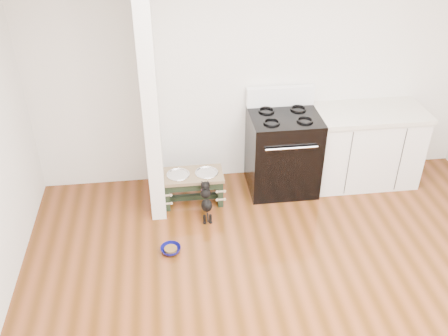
% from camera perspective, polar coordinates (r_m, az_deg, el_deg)
% --- Properties ---
extents(room_shell, '(5.00, 5.00, 5.00)m').
position_cam_1_polar(room_shell, '(3.26, 12.19, -0.37)').
color(room_shell, silver).
rests_on(room_shell, ground).
extents(partition_wall, '(0.15, 0.80, 2.70)m').
position_cam_1_polar(partition_wall, '(5.08, -8.52, 9.03)').
color(partition_wall, silver).
rests_on(partition_wall, ground).
extents(oven_range, '(0.76, 0.69, 1.14)m').
position_cam_1_polar(oven_range, '(5.67, 6.72, 1.94)').
color(oven_range, black).
rests_on(oven_range, ground).
extents(cabinet_run, '(1.24, 0.64, 0.91)m').
position_cam_1_polar(cabinet_run, '(5.99, 15.82, 2.36)').
color(cabinet_run, silver).
rests_on(cabinet_run, ground).
extents(dog_feeder, '(0.67, 0.36, 0.38)m').
position_cam_1_polar(dog_feeder, '(5.51, -3.58, -1.62)').
color(dog_feeder, black).
rests_on(dog_feeder, ground).
extents(puppy, '(0.12, 0.34, 0.41)m').
position_cam_1_polar(puppy, '(5.28, -2.04, -3.73)').
color(puppy, black).
rests_on(puppy, ground).
extents(floor_bowl, '(0.26, 0.26, 0.06)m').
position_cam_1_polar(floor_bowl, '(5.00, -6.11, -9.25)').
color(floor_bowl, '#0C0D5A').
rests_on(floor_bowl, ground).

